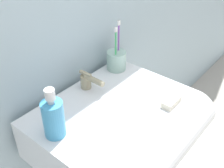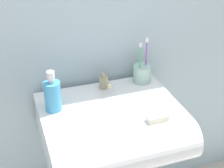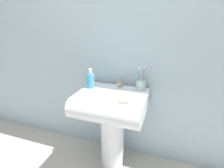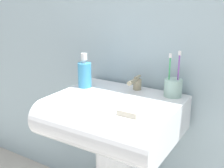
# 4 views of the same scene
# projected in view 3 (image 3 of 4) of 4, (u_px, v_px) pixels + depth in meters

# --- Properties ---
(ground_plane) EXTENTS (6.00, 6.00, 0.00)m
(ground_plane) POSITION_uv_depth(u_px,v_px,m) (112.00, 162.00, 1.77)
(ground_plane) COLOR #ADA89E
(ground_plane) RESTS_ON ground
(wall_back) EXTENTS (5.00, 0.05, 2.40)m
(wall_back) POSITION_uv_depth(u_px,v_px,m) (122.00, 38.00, 1.58)
(wall_back) COLOR #9EB7C1
(wall_back) RESTS_ON ground
(sink_pedestal) EXTENTS (0.22, 0.22, 0.60)m
(sink_pedestal) POSITION_uv_depth(u_px,v_px,m) (112.00, 138.00, 1.67)
(sink_pedestal) COLOR white
(sink_pedestal) RESTS_ON ground
(sink_basin) EXTENTS (0.59, 0.50, 0.17)m
(sink_basin) POSITION_uv_depth(u_px,v_px,m) (110.00, 104.00, 1.48)
(sink_basin) COLOR white
(sink_basin) RESTS_ON sink_pedestal
(faucet) EXTENTS (0.04, 0.12, 0.07)m
(faucet) POSITION_uv_depth(u_px,v_px,m) (120.00, 84.00, 1.61)
(faucet) COLOR tan
(faucet) RESTS_ON sink_basin
(toothbrush_cup) EXTENTS (0.08, 0.08, 0.22)m
(toothbrush_cup) POSITION_uv_depth(u_px,v_px,m) (141.00, 85.00, 1.56)
(toothbrush_cup) COLOR #99BFB2
(toothbrush_cup) RESTS_ON sink_basin
(soap_bottle) EXTENTS (0.07, 0.07, 0.18)m
(soap_bottle) POSITION_uv_depth(u_px,v_px,m) (91.00, 80.00, 1.60)
(soap_bottle) COLOR #3F99CC
(soap_bottle) RESTS_ON sink_basin
(bar_soap) EXTENTS (0.09, 0.04, 0.02)m
(bar_soap) POSITION_uv_depth(u_px,v_px,m) (124.00, 102.00, 1.31)
(bar_soap) COLOR silver
(bar_soap) RESTS_ON sink_basin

